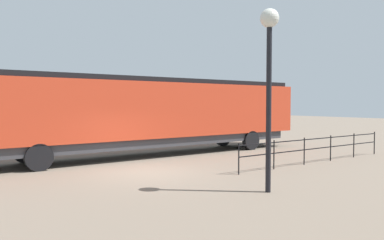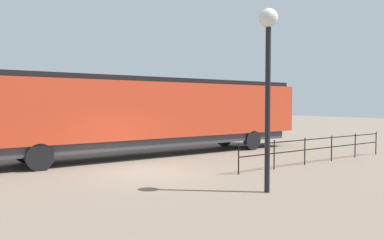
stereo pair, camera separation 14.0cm
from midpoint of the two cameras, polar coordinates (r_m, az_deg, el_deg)
name	(u,v)px [view 2 (the right image)]	position (r m, az deg, el deg)	size (l,w,h in m)	color
ground_plane	(146,172)	(14.89, -6.74, -7.89)	(120.00, 120.00, 0.00)	#756656
locomotive	(161,112)	(19.61, -4.60, 1.23)	(2.80, 18.31, 3.97)	red
lamp_post	(268,56)	(11.57, 11.85, 9.52)	(0.57, 0.57, 5.51)	black
platform_fence	(319,146)	(17.92, 18.92, -3.73)	(0.05, 9.77, 1.19)	black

